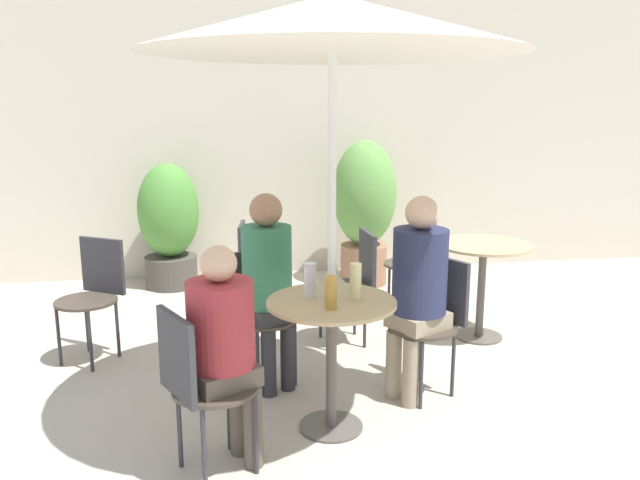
# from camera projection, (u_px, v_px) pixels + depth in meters

# --- Properties ---
(ground_plane) EXTENTS (20.00, 20.00, 0.00)m
(ground_plane) POSITION_uv_depth(u_px,v_px,m) (330.00, 442.00, 3.38)
(ground_plane) COLOR #B2A899
(storefront_wall) EXTENTS (10.00, 0.06, 3.00)m
(storefront_wall) POSITION_uv_depth(u_px,v_px,m) (272.00, 133.00, 6.50)
(storefront_wall) COLOR beige
(storefront_wall) RESTS_ON ground_plane
(cafe_table_near) EXTENTS (0.71, 0.71, 0.75)m
(cafe_table_near) POSITION_uv_depth(u_px,v_px,m) (331.00, 331.00, 3.42)
(cafe_table_near) COLOR #514C47
(cafe_table_near) RESTS_ON ground_plane
(cafe_table_far) EXTENTS (0.72, 0.72, 0.75)m
(cafe_table_far) POSITION_uv_depth(u_px,v_px,m) (483.00, 265.00, 4.79)
(cafe_table_far) COLOR #514C47
(cafe_table_far) RESTS_ON ground_plane
(bistro_chair_0) EXTENTS (0.48, 0.47, 0.86)m
(bistro_chair_0) POSITION_uv_depth(u_px,v_px,m) (434.00, 312.00, 3.89)
(bistro_chair_0) COLOR #42382D
(bistro_chair_0) RESTS_ON ground_plane
(bistro_chair_1) EXTENTS (0.47, 0.48, 0.86)m
(bistro_chair_1) POSITION_uv_depth(u_px,v_px,m) (257.00, 304.00, 4.06)
(bistro_chair_1) COLOR #42382D
(bistro_chair_1) RESTS_ON ground_plane
(bistro_chair_2) EXTENTS (0.48, 0.47, 0.86)m
(bistro_chair_2) POSITION_uv_depth(u_px,v_px,m) (197.00, 378.00, 2.97)
(bistro_chair_2) COLOR #42382D
(bistro_chair_2) RESTS_ON ground_plane
(bistro_chair_3) EXTENTS (0.48, 0.49, 0.86)m
(bistro_chair_3) POSITION_uv_depth(u_px,v_px,m) (94.00, 287.00, 4.43)
(bistro_chair_3) COLOR #42382D
(bistro_chair_3) RESTS_ON ground_plane
(bistro_chair_4) EXTENTS (0.43, 0.43, 0.86)m
(bistro_chair_4) POSITION_uv_depth(u_px,v_px,m) (354.00, 276.00, 4.71)
(bistro_chair_4) COLOR #42382D
(bistro_chair_4) RESTS_ON ground_plane
(bistro_chair_5) EXTENTS (0.44, 0.43, 0.86)m
(bistro_chair_5) POSITION_uv_depth(u_px,v_px,m) (255.00, 264.00, 5.06)
(bistro_chair_5) COLOR #42382D
(bistro_chair_5) RESTS_ON ground_plane
(bistro_chair_6) EXTENTS (0.48, 0.47, 0.86)m
(bistro_chair_6) POSITION_uv_depth(u_px,v_px,m) (420.00, 256.00, 5.33)
(bistro_chair_6) COLOR #42382D
(bistro_chair_6) RESTS_ON ground_plane
(seated_person_0) EXTENTS (0.41, 0.40, 1.27)m
(seated_person_0) POSITION_uv_depth(u_px,v_px,m) (418.00, 281.00, 3.76)
(seated_person_0) COLOR gray
(seated_person_0) RESTS_ON ground_plane
(seated_person_1) EXTENTS (0.37, 0.39, 1.26)m
(seated_person_1) POSITION_uv_depth(u_px,v_px,m) (268.00, 274.00, 3.90)
(seated_person_1) COLOR #2D2D33
(seated_person_1) RESTS_ON ground_plane
(seated_person_2) EXTENTS (0.40, 0.39, 1.15)m
(seated_person_2) POSITION_uv_depth(u_px,v_px,m) (224.00, 338.00, 3.02)
(seated_person_2) COLOR brown
(seated_person_2) RESTS_ON ground_plane
(beer_glass_0) EXTENTS (0.06, 0.06, 0.20)m
(beer_glass_0) POSITION_uv_depth(u_px,v_px,m) (356.00, 281.00, 3.40)
(beer_glass_0) COLOR beige
(beer_glass_0) RESTS_ON cafe_table_near
(beer_glass_1) EXTENTS (0.07, 0.07, 0.19)m
(beer_glass_1) POSITION_uv_depth(u_px,v_px,m) (310.00, 280.00, 3.43)
(beer_glass_1) COLOR silver
(beer_glass_1) RESTS_ON cafe_table_near
(beer_glass_2) EXTENTS (0.06, 0.06, 0.18)m
(beer_glass_2) POSITION_uv_depth(u_px,v_px,m) (331.00, 293.00, 3.23)
(beer_glass_2) COLOR #B28433
(beer_glass_2) RESTS_ON cafe_table_near
(potted_plant_0) EXTENTS (0.59, 0.59, 1.23)m
(potted_plant_0) POSITION_uv_depth(u_px,v_px,m) (169.00, 223.00, 6.15)
(potted_plant_0) COLOR #47423D
(potted_plant_0) RESTS_ON ground_plane
(potted_plant_1) EXTENTS (0.63, 0.63, 1.45)m
(potted_plant_1) POSITION_uv_depth(u_px,v_px,m) (365.00, 206.00, 6.22)
(potted_plant_1) COLOR #93664C
(potted_plant_1) RESTS_ON ground_plane
(umbrella) EXTENTS (1.94, 1.94, 2.32)m
(umbrella) POSITION_uv_depth(u_px,v_px,m) (333.00, 25.00, 3.07)
(umbrella) COLOR silver
(umbrella) RESTS_ON ground_plane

